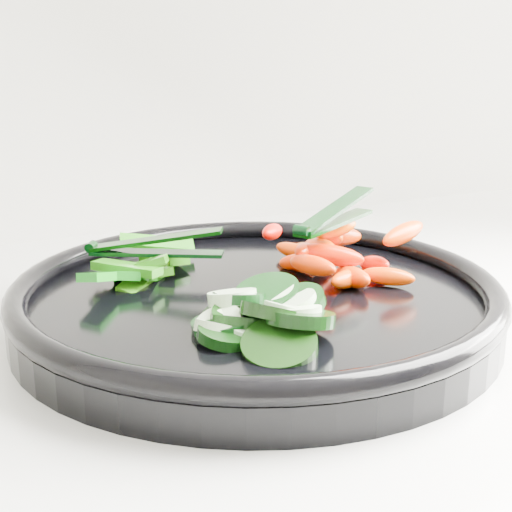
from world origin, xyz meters
name	(u,v)px	position (x,y,z in m)	size (l,w,h in m)	color
veggie_tray	(256,299)	(-0.22, 1.67, 0.95)	(0.43, 0.43, 0.04)	black
cucumber_pile	(257,318)	(-0.25, 1.60, 0.96)	(0.11, 0.13, 0.04)	black
carrot_pile	(333,254)	(-0.14, 1.68, 0.97)	(0.14, 0.14, 0.05)	#FF6200
pepper_pile	(143,266)	(-0.29, 1.75, 0.96)	(0.12, 0.11, 0.03)	#256C0A
tong_carrot	(334,217)	(-0.14, 1.68, 1.00)	(0.11, 0.07, 0.02)	black
tong_pepper	(152,246)	(-0.28, 1.74, 0.98)	(0.11, 0.07, 0.02)	black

